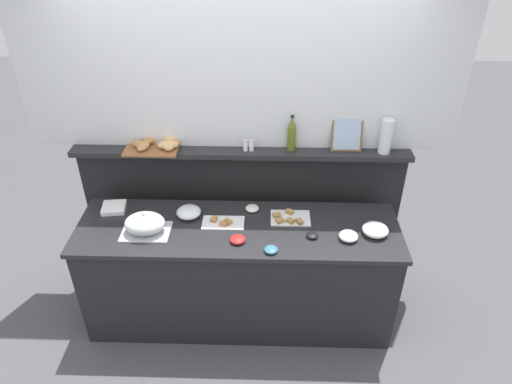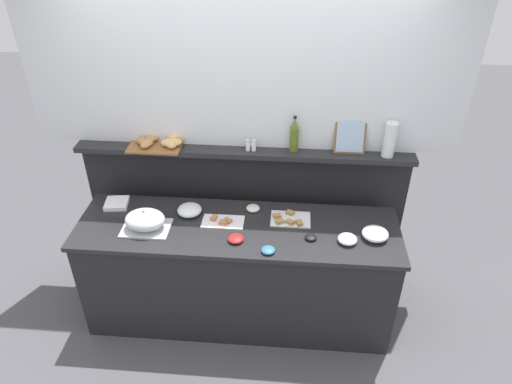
% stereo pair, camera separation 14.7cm
% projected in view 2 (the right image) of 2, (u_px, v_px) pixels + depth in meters
% --- Properties ---
extents(ground_plane, '(12.00, 12.00, 0.00)m').
position_uv_depth(ground_plane, '(247.00, 264.00, 4.39)').
color(ground_plane, '#4C4C51').
extents(buffet_counter, '(2.34, 0.67, 0.90)m').
position_uv_depth(buffet_counter, '(239.00, 273.00, 3.65)').
color(buffet_counter, black).
rests_on(buffet_counter, ground_plane).
extents(back_ledge_unit, '(2.57, 0.22, 1.29)m').
position_uv_depth(back_ledge_unit, '(245.00, 210.00, 3.94)').
color(back_ledge_unit, black).
rests_on(back_ledge_unit, ground_plane).
extents(upper_wall_panel, '(3.17, 0.08, 1.31)m').
position_uv_depth(upper_wall_panel, '(243.00, 60.00, 3.26)').
color(upper_wall_panel, silver).
rests_on(upper_wall_panel, back_ledge_unit).
extents(sandwich_platter_side, '(0.29, 0.19, 0.04)m').
position_uv_depth(sandwich_platter_side, '(289.00, 219.00, 3.45)').
color(sandwich_platter_side, silver).
rests_on(sandwich_platter_side, buffet_counter).
extents(sandwich_platter_front, '(0.30, 0.16, 0.04)m').
position_uv_depth(sandwich_platter_front, '(223.00, 221.00, 3.43)').
color(sandwich_platter_front, white).
rests_on(sandwich_platter_front, buffet_counter).
extents(serving_cloche, '(0.34, 0.24, 0.17)m').
position_uv_depth(serving_cloche, '(145.00, 221.00, 3.34)').
color(serving_cloche, '#B7BABF').
rests_on(serving_cloche, buffet_counter).
extents(glass_bowl_large, '(0.13, 0.13, 0.05)m').
position_uv_depth(glass_bowl_large, '(347.00, 239.00, 3.24)').
color(glass_bowl_large, silver).
rests_on(glass_bowl_large, buffet_counter).
extents(glass_bowl_medium, '(0.18, 0.18, 0.07)m').
position_uv_depth(glass_bowl_medium, '(375.00, 234.00, 3.27)').
color(glass_bowl_medium, silver).
rests_on(glass_bowl_medium, buffet_counter).
extents(glass_bowl_small, '(0.18, 0.18, 0.07)m').
position_uv_depth(glass_bowl_small, '(190.00, 210.00, 3.51)').
color(glass_bowl_small, silver).
rests_on(glass_bowl_small, buffet_counter).
extents(condiment_bowl_dark, '(0.10, 0.10, 0.04)m').
position_uv_depth(condiment_bowl_dark, '(253.00, 208.00, 3.56)').
color(condiment_bowl_dark, silver).
rests_on(condiment_bowl_dark, buffet_counter).
extents(condiment_bowl_cream, '(0.11, 0.11, 0.04)m').
position_uv_depth(condiment_bowl_cream, '(236.00, 239.00, 3.26)').
color(condiment_bowl_cream, red).
rests_on(condiment_bowl_cream, buffet_counter).
extents(condiment_bowl_teal, '(0.08, 0.08, 0.03)m').
position_uv_depth(condiment_bowl_teal, '(311.00, 237.00, 3.28)').
color(condiment_bowl_teal, black).
rests_on(condiment_bowl_teal, buffet_counter).
extents(condiment_bowl_red, '(0.09, 0.09, 0.03)m').
position_uv_depth(condiment_bowl_red, '(268.00, 250.00, 3.16)').
color(condiment_bowl_red, teal).
rests_on(condiment_bowl_red, buffet_counter).
extents(napkin_stack, '(0.19, 0.19, 0.03)m').
position_uv_depth(napkin_stack, '(117.00, 203.00, 3.61)').
color(napkin_stack, white).
rests_on(napkin_stack, buffet_counter).
extents(olive_oil_bottle, '(0.06, 0.06, 0.28)m').
position_uv_depth(olive_oil_bottle, '(294.00, 135.00, 3.47)').
color(olive_oil_bottle, '#56661E').
rests_on(olive_oil_bottle, back_ledge_unit).
extents(salt_shaker, '(0.03, 0.03, 0.09)m').
position_uv_depth(salt_shaker, '(248.00, 145.00, 3.52)').
color(salt_shaker, white).
rests_on(salt_shaker, back_ledge_unit).
extents(pepper_shaker, '(0.03, 0.03, 0.09)m').
position_uv_depth(pepper_shaker, '(254.00, 145.00, 3.51)').
color(pepper_shaker, white).
rests_on(pepper_shaker, back_ledge_unit).
extents(bread_basket, '(0.42, 0.27, 0.08)m').
position_uv_depth(bread_basket, '(161.00, 142.00, 3.57)').
color(bread_basket, brown).
rests_on(bread_basket, back_ledge_unit).
extents(framed_picture, '(0.23, 0.08, 0.26)m').
position_uv_depth(framed_picture, '(350.00, 136.00, 3.45)').
color(framed_picture, brown).
rests_on(framed_picture, back_ledge_unit).
extents(water_carafe, '(0.09, 0.09, 0.26)m').
position_uv_depth(water_carafe, '(390.00, 140.00, 3.40)').
color(water_carafe, silver).
rests_on(water_carafe, back_ledge_unit).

